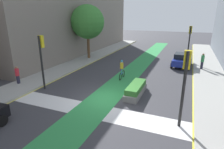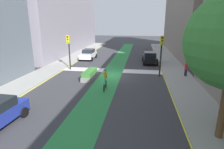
% 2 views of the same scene
% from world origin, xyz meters
% --- Properties ---
extents(ground_plane, '(120.00, 120.00, 0.00)m').
position_xyz_m(ground_plane, '(0.00, 0.00, 0.00)').
color(ground_plane, '#38383D').
extents(bike_lane_paint, '(2.40, 60.00, 0.01)m').
position_xyz_m(bike_lane_paint, '(-0.16, 0.00, 0.00)').
color(bike_lane_paint, '#2D8C47').
rests_on(bike_lane_paint, ground_plane).
extents(crosswalk_band, '(12.00, 1.80, 0.01)m').
position_xyz_m(crosswalk_band, '(0.00, -2.00, 0.00)').
color(crosswalk_band, silver).
rests_on(crosswalk_band, ground_plane).
extents(sidewalk_left, '(3.00, 60.00, 0.15)m').
position_xyz_m(sidewalk_left, '(-7.50, 0.00, 0.07)').
color(sidewalk_left, '#9E9E99').
rests_on(sidewalk_left, ground_plane).
extents(curb_stripe_left, '(0.16, 60.00, 0.01)m').
position_xyz_m(curb_stripe_left, '(-6.00, 0.00, 0.01)').
color(curb_stripe_left, yellow).
rests_on(curb_stripe_left, ground_plane).
extents(sidewalk_right, '(3.00, 60.00, 0.15)m').
position_xyz_m(sidewalk_right, '(7.50, 0.00, 0.07)').
color(sidewalk_right, '#9E9E99').
rests_on(sidewalk_right, ground_plane).
extents(curb_stripe_right, '(0.16, 60.00, 0.01)m').
position_xyz_m(curb_stripe_right, '(6.00, 0.00, 0.01)').
color(curb_stripe_right, yellow).
rests_on(curb_stripe_right, ground_plane).
extents(traffic_signal_near_right, '(0.35, 0.52, 4.21)m').
position_xyz_m(traffic_signal_near_right, '(5.22, -1.58, 2.95)').
color(traffic_signal_near_right, black).
rests_on(traffic_signal_near_right, ground_plane).
extents(traffic_signal_near_left, '(0.35, 0.52, 4.37)m').
position_xyz_m(traffic_signal_near_left, '(-5.50, -0.12, 3.06)').
color(traffic_signal_near_left, black).
rests_on(traffic_signal_near_left, ground_plane).
extents(car_black_left_near, '(2.19, 4.28, 1.57)m').
position_xyz_m(car_black_left_near, '(-4.69, -7.01, 0.80)').
color(car_black_left_near, black).
rests_on(car_black_left_near, ground_plane).
extents(car_white_right_near, '(2.08, 4.23, 1.57)m').
position_xyz_m(car_white_right_near, '(4.79, -8.47, 0.80)').
color(car_white_right_near, silver).
rests_on(car_white_right_near, ground_plane).
extents(cyclist_in_lane, '(0.32, 1.73, 1.86)m').
position_xyz_m(cyclist_in_lane, '(-0.41, 4.61, 0.97)').
color(cyclist_in_lane, black).
rests_on(cyclist_in_lane, ground_plane).
extents(pedestrian_sidewalk_left_a, '(0.34, 0.34, 1.54)m').
position_xyz_m(pedestrian_sidewalk_left_a, '(-8.23, -0.39, 0.92)').
color(pedestrian_sidewalk_left_a, '#262638').
rests_on(pedestrian_sidewalk_left_a, sidewalk_left).
extents(median_planter, '(1.00, 3.30, 0.85)m').
position_xyz_m(median_planter, '(1.84, 1.52, 0.40)').
color(median_planter, slate).
rests_on(median_planter, ground_plane).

